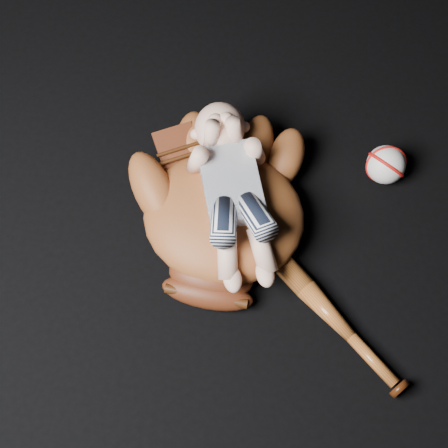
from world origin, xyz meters
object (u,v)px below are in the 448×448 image
Objects in this scene: newborn_baby at (234,195)px; baseball at (386,165)px; baseball_bat at (315,299)px; baseball_glove at (224,212)px.

baseball is (0.32, 0.14, -0.09)m from newborn_baby.
baseball_bat is (0.17, -0.16, -0.11)m from newborn_baby.
baseball_bat is at bearing -116.36° from baseball.
baseball_glove is at bearing 140.46° from baseball_bat.
baseball_glove is 1.19× the size of newborn_baby.
baseball_bat is 5.74× the size of baseball.
newborn_baby reaches higher than baseball_glove.
baseball_glove is at bearing -156.65° from baseball.
newborn_baby is 4.67× the size of baseball.
baseball is (0.34, 0.15, -0.03)m from baseball_glove.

